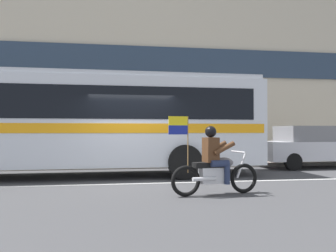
{
  "coord_description": "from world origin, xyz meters",
  "views": [
    {
      "loc": [
        -0.61,
        -10.46,
        1.46
      ],
      "look_at": [
        1.01,
        -0.34,
        1.59
      ],
      "focal_mm": 38.23,
      "sensor_mm": 36.0,
      "label": 1
    }
  ],
  "objects": [
    {
      "name": "sidewalk_curb",
      "position": [
        0.0,
        5.1,
        0.07
      ],
      "size": [
        28.0,
        3.8,
        0.15
      ],
      "primitive_type": "cube",
      "color": "#A39E93",
      "rests_on": "ground_plane"
    },
    {
      "name": "lane_center_stripe",
      "position": [
        0.0,
        -0.6,
        0.0
      ],
      "size": [
        26.6,
        0.14,
        0.01
      ],
      "primitive_type": "cube",
      "color": "silver",
      "rests_on": "ground_plane"
    },
    {
      "name": "motorcycle_with_rider",
      "position": [
        1.72,
        -2.59,
        0.67
      ],
      "size": [
        2.18,
        0.71,
        1.78
      ],
      "color": "black",
      "rests_on": "ground_plane"
    },
    {
      "name": "transit_bus",
      "position": [
        -1.61,
        1.19,
        1.88
      ],
      "size": [
        11.64,
        2.83,
        3.22
      ],
      "color": "silver",
      "rests_on": "ground_plane"
    },
    {
      "name": "fire_hydrant",
      "position": [
        5.97,
        3.93,
        0.52
      ],
      "size": [
        0.22,
        0.3,
        0.75
      ],
      "color": "red",
      "rests_on": "sidewalk_curb"
    },
    {
      "name": "office_building_facade",
      "position": [
        0.0,
        7.39,
        7.01
      ],
      "size": [
        28.0,
        0.89,
        14.0
      ],
      "color": "#B2A893",
      "rests_on": "ground_plane"
    },
    {
      "name": "ground_plane",
      "position": [
        0.0,
        0.0,
        0.0
      ],
      "size": [
        60.0,
        60.0,
        0.0
      ],
      "primitive_type": "plane",
      "color": "#3D3D3F"
    },
    {
      "name": "parked_sedan_curbside",
      "position": [
        7.34,
        2.58,
        0.85
      ],
      "size": [
        4.64,
        1.97,
        1.64
      ],
      "color": "silver",
      "rests_on": "ground_plane"
    }
  ]
}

